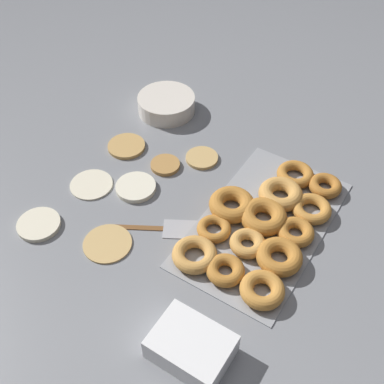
{
  "coord_description": "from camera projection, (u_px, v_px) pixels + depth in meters",
  "views": [
    {
      "loc": [
        -0.68,
        -0.53,
        0.94
      ],
      "look_at": [
        0.04,
        -0.07,
        0.04
      ],
      "focal_mm": 45.0,
      "sensor_mm": 36.0,
      "label": 1
    }
  ],
  "objects": [
    {
      "name": "pancake_5",
      "position": [
        165.0,
        165.0,
        1.36
      ],
      "size": [
        0.08,
        0.08,
        0.01
      ],
      "primitive_type": "cylinder",
      "color": "#B27F42",
      "rests_on": "ground_plane"
    },
    {
      "name": "pancake_2",
      "position": [
        126.0,
        146.0,
        1.42
      ],
      "size": [
        0.11,
        0.11,
        0.01
      ],
      "primitive_type": "cylinder",
      "color": "tan",
      "rests_on": "ground_plane"
    },
    {
      "name": "pancake_0",
      "position": [
        202.0,
        158.0,
        1.38
      ],
      "size": [
        0.09,
        0.09,
        0.01
      ],
      "primitive_type": "cylinder",
      "color": "tan",
      "rests_on": "ground_plane"
    },
    {
      "name": "pancake_1",
      "position": [
        107.0,
        243.0,
        1.17
      ],
      "size": [
        0.12,
        0.12,
        0.01
      ],
      "primitive_type": "cylinder",
      "color": "tan",
      "rests_on": "ground_plane"
    },
    {
      "name": "spatula",
      "position": [
        174.0,
        229.0,
        1.2
      ],
      "size": [
        0.15,
        0.23,
        0.01
      ],
      "rotation": [
        0.0,
        0.0,
        5.23
      ],
      "color": "brown",
      "rests_on": "ground_plane"
    },
    {
      "name": "donut_tray",
      "position": [
        264.0,
        224.0,
        1.19
      ],
      "size": [
        0.5,
        0.29,
        0.05
      ],
      "color": "#93969B",
      "rests_on": "ground_plane"
    },
    {
      "name": "ground_plane",
      "position": [
        164.0,
        201.0,
        1.27
      ],
      "size": [
        3.0,
        3.0,
        0.0
      ],
      "primitive_type": "plane",
      "color": "gray"
    },
    {
      "name": "container_stack",
      "position": [
        191.0,
        347.0,
        0.96
      ],
      "size": [
        0.12,
        0.16,
        0.06
      ],
      "color": "white",
      "rests_on": "ground_plane"
    },
    {
      "name": "pancake_4",
      "position": [
        39.0,
        224.0,
        1.21
      ],
      "size": [
        0.11,
        0.11,
        0.01
      ],
      "primitive_type": "cylinder",
      "color": "beige",
      "rests_on": "ground_plane"
    },
    {
      "name": "pancake_6",
      "position": [
        91.0,
        184.0,
        1.31
      ],
      "size": [
        0.12,
        0.12,
        0.01
      ],
      "primitive_type": "cylinder",
      "color": "beige",
      "rests_on": "ground_plane"
    },
    {
      "name": "pancake_3",
      "position": [
        136.0,
        187.0,
        1.3
      ],
      "size": [
        0.11,
        0.11,
        0.01
      ],
      "primitive_type": "cylinder",
      "color": "silver",
      "rests_on": "ground_plane"
    },
    {
      "name": "batter_bowl",
      "position": [
        166.0,
        104.0,
        1.52
      ],
      "size": [
        0.18,
        0.18,
        0.05
      ],
      "color": "silver",
      "rests_on": "ground_plane"
    }
  ]
}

